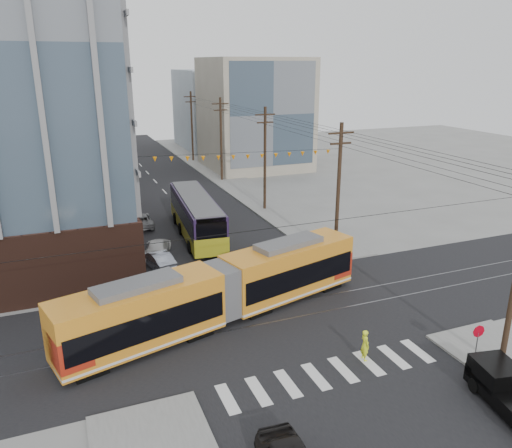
# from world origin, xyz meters

# --- Properties ---
(ground) EXTENTS (160.00, 160.00, 0.00)m
(ground) POSITION_xyz_m (0.00, 0.00, 0.00)
(ground) COLOR slate
(bg_bldg_nw_near) EXTENTS (18.00, 16.00, 18.00)m
(bg_bldg_nw_near) POSITION_xyz_m (-17.00, 52.00, 9.00)
(bg_bldg_nw_near) COLOR #8C99A5
(bg_bldg_nw_near) RESTS_ON ground
(bg_bldg_ne_near) EXTENTS (14.00, 14.00, 16.00)m
(bg_bldg_ne_near) POSITION_xyz_m (16.00, 48.00, 8.00)
(bg_bldg_ne_near) COLOR gray
(bg_bldg_ne_near) RESTS_ON ground
(bg_bldg_nw_far) EXTENTS (16.00, 18.00, 20.00)m
(bg_bldg_nw_far) POSITION_xyz_m (-14.00, 72.00, 10.00)
(bg_bldg_nw_far) COLOR gray
(bg_bldg_nw_far) RESTS_ON ground
(bg_bldg_ne_far) EXTENTS (16.00, 16.00, 14.00)m
(bg_bldg_ne_far) POSITION_xyz_m (18.00, 68.00, 7.00)
(bg_bldg_ne_far) COLOR #8C99A5
(bg_bldg_ne_far) RESTS_ON ground
(utility_pole_far) EXTENTS (0.30, 0.30, 11.00)m
(utility_pole_far) POSITION_xyz_m (8.50, 56.00, 5.50)
(utility_pole_far) COLOR black
(utility_pole_far) RESTS_ON ground
(streetcar) EXTENTS (20.41, 8.14, 3.93)m
(streetcar) POSITION_xyz_m (-3.43, 4.47, 1.96)
(streetcar) COLOR orange
(streetcar) RESTS_ON ground
(city_bus) EXTENTS (3.99, 13.56, 3.79)m
(city_bus) POSITION_xyz_m (-0.58, 20.66, 1.89)
(city_bus) COLOR #2C1C42
(city_bus) RESTS_ON ground
(parked_car_silver) EXTENTS (2.23, 4.33, 1.36)m
(parked_car_silver) POSITION_xyz_m (-5.46, 14.25, 0.68)
(parked_car_silver) COLOR #8E94A5
(parked_car_silver) RESTS_ON ground
(parked_car_white) EXTENTS (3.22, 5.06, 1.37)m
(parked_car_white) POSITION_xyz_m (-5.00, 16.81, 0.68)
(parked_car_white) COLOR #B6B6B6
(parked_car_white) RESTS_ON ground
(parked_car_grey) EXTENTS (2.37, 4.84, 1.32)m
(parked_car_grey) POSITION_xyz_m (-5.06, 25.03, 0.66)
(parked_car_grey) COLOR #5D5E60
(parked_car_grey) RESTS_ON ground
(pedestrian) EXTENTS (0.48, 0.68, 1.78)m
(pedestrian) POSITION_xyz_m (2.35, -2.58, 0.89)
(pedestrian) COLOR #E1F126
(pedestrian) RESTS_ON ground
(stop_sign) EXTENTS (0.76, 0.76, 2.29)m
(stop_sign) POSITION_xyz_m (7.37, -5.30, 1.14)
(stop_sign) COLOR #B10013
(stop_sign) RESTS_ON ground
(jersey_barrier) EXTENTS (2.11, 4.51, 0.88)m
(jersey_barrier) POSITION_xyz_m (8.30, 10.85, 0.44)
(jersey_barrier) COLOR gray
(jersey_barrier) RESTS_ON ground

